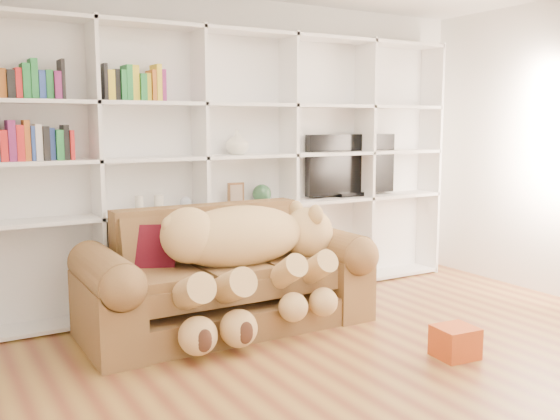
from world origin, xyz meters
TOP-DOWN VIEW (x-y plane):
  - floor at (0.00, 0.00)m, footprint 5.00×5.00m
  - wall_back at (0.00, 2.50)m, footprint 5.00×0.02m
  - bookshelf at (-0.24, 2.36)m, footprint 4.43×0.35m
  - sofa at (-0.51, 1.67)m, footprint 2.21×0.96m
  - teddy_bear at (-0.43, 1.49)m, footprint 1.60×0.89m
  - throw_pillow at (-1.06, 1.83)m, footprint 0.41×0.33m
  - gift_box at (0.56, 0.28)m, footprint 0.29×0.27m
  - tv at (1.20, 2.35)m, footprint 1.04×0.18m
  - picture_frame at (-0.10, 2.30)m, footprint 0.15×0.04m
  - green_vase at (0.16, 2.30)m, footprint 0.17×0.17m
  - figurine_tall at (-0.99, 2.30)m, footprint 0.09×0.09m
  - figurine_short at (-0.82, 2.30)m, footprint 0.08×0.08m
  - snow_globe at (-0.58, 2.30)m, footprint 0.10×0.10m
  - shelf_vase at (-0.09, 2.30)m, footprint 0.22×0.22m

SIDE VIEW (x-z plane):
  - floor at x=0.00m, z-range 0.00..0.00m
  - gift_box at x=0.56m, z-range 0.00..0.21m
  - sofa at x=-0.51m, z-range -0.11..0.82m
  - teddy_bear at x=-0.43m, z-range 0.18..1.10m
  - throw_pillow at x=-1.06m, z-range 0.46..0.84m
  - snow_globe at x=-0.58m, z-range 0.87..0.97m
  - figurine_short at x=-0.82m, z-range 0.86..1.00m
  - figurine_tall at x=-0.99m, z-range 0.86..1.00m
  - green_vase at x=0.16m, z-range 0.86..1.04m
  - picture_frame at x=-0.10m, z-range 0.87..1.07m
  - tv at x=1.20m, z-range 0.86..1.48m
  - bookshelf at x=-0.24m, z-range 0.11..2.51m
  - wall_back at x=0.00m, z-range 0.00..2.70m
  - shelf_vase at x=-0.09m, z-range 1.31..1.53m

